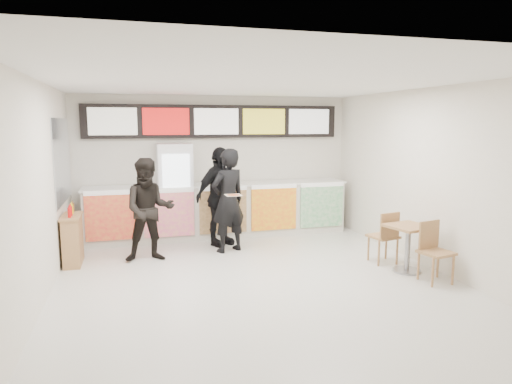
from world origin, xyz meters
name	(u,v)px	position (x,y,z in m)	size (l,w,h in m)	color
floor	(259,284)	(0.00, 0.00, 0.00)	(7.00, 7.00, 0.00)	beige
ceiling	(259,81)	(0.00, 0.00, 3.00)	(7.00, 7.00, 0.00)	white
wall_back	(216,165)	(0.00, 3.50, 1.50)	(6.00, 6.00, 0.00)	silver
wall_left	(36,195)	(-3.00, 0.00, 1.50)	(7.00, 7.00, 0.00)	silver
wall_right	(435,179)	(3.00, 0.00, 1.50)	(7.00, 7.00, 0.00)	silver
service_counter	(220,210)	(0.00, 3.09, 0.57)	(5.56, 0.77, 1.14)	silver
menu_board	(216,121)	(0.00, 3.41, 2.45)	(5.50, 0.14, 0.70)	black
drinks_fridge	(175,192)	(-0.93, 3.11, 1.00)	(0.70, 0.67, 2.00)	white
mirror_panel	(62,160)	(-2.99, 2.45, 1.75)	(0.01, 2.00, 1.50)	#B2B7BF
customer_main	(228,201)	(-0.07, 1.89, 0.98)	(0.71, 0.47, 1.95)	black
customer_left	(149,210)	(-1.52, 1.68, 0.91)	(0.89, 0.69, 1.82)	black
customer_mid	(219,197)	(-0.14, 2.39, 0.98)	(1.15, 0.48, 1.96)	black
pizza_slice	(233,195)	(-0.07, 1.44, 1.16)	(0.36, 0.36, 0.02)	beige
cafe_table	(408,240)	(2.50, -0.07, 0.54)	(0.76, 1.63, 0.92)	#B57B53
condiment_ledge	(73,239)	(-2.82, 1.83, 0.44)	(0.31, 0.77, 1.02)	#B57B53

